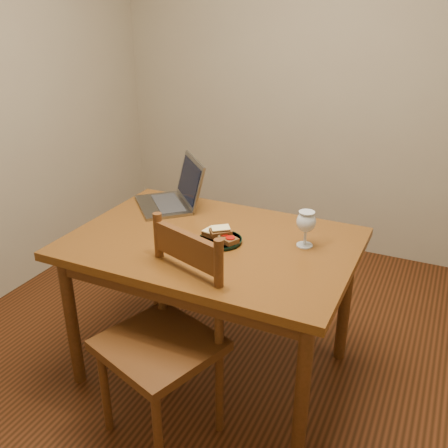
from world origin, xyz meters
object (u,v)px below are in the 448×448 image
at_px(table, 212,256).
at_px(plate, 220,240).
at_px(chair, 163,331).
at_px(milk_glass, 306,229).
at_px(laptop, 176,193).

height_order(table, plate, plate).
bearing_deg(plate, chair, -97.22).
height_order(chair, plate, chair).
bearing_deg(chair, milk_glass, 71.89).
bearing_deg(plate, milk_glass, 19.69).
distance_m(plate, laptop, 0.52).
height_order(plate, milk_glass, milk_glass).
height_order(table, milk_glass, milk_glass).
relative_size(table, chair, 2.34).
distance_m(table, milk_glass, 0.45).
relative_size(table, laptop, 2.78).
height_order(table, chair, chair).
relative_size(plate, laptop, 0.43).
bearing_deg(laptop, plate, 9.11).
height_order(chair, laptop, laptop).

